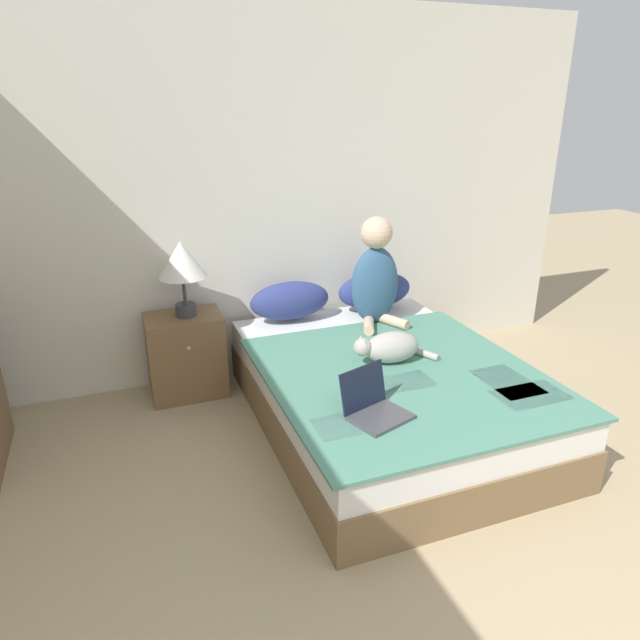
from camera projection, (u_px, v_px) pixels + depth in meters
wall_back at (264, 199)px, 3.97m from camera, size 5.01×0.05×2.55m
bed at (386, 393)px, 3.54m from camera, size 1.53×2.05×0.45m
pillow_near at (290, 301)px, 4.06m from camera, size 0.58×0.25×0.27m
pillow_far at (375, 290)px, 4.28m from camera, size 0.58×0.25×0.27m
person_sitting at (375, 276)px, 3.93m from camera, size 0.36×0.35×0.75m
cat_tabby at (390, 347)px, 3.40m from camera, size 0.53×0.21×0.19m
laptop_open at (374, 407)px, 2.83m from camera, size 0.36×0.35×0.23m
nightstand at (186, 355)px, 3.90m from camera, size 0.50×0.37×0.58m
table_lamp at (182, 263)px, 3.67m from camera, size 0.31×0.31×0.50m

